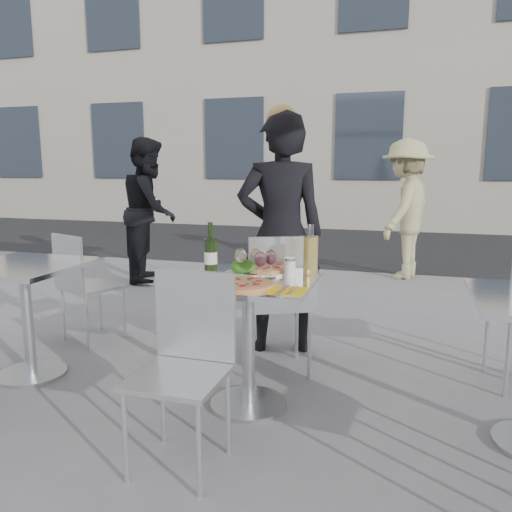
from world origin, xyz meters
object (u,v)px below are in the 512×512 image
(wine_bottle, at_px, (211,254))
(napkin_left, at_px, (188,283))
(carafe, at_px, (310,255))
(pedestrian_b, at_px, (405,209))
(wineglass_white_a, at_px, (240,257))
(wineglass_white_b, at_px, (256,257))
(pizza_near, at_px, (243,284))
(pizza_far, at_px, (265,269))
(chair_far, at_px, (279,293))
(side_chair_lfar, at_px, (81,279))
(salad_plate, at_px, (244,268))
(chair_near, at_px, (186,352))
(wineglass_red_a, at_px, (260,260))
(sugar_shaker, at_px, (290,267))
(side_table_left, at_px, (26,296))
(woman_diner, at_px, (281,235))
(napkin_right, at_px, (287,290))
(main_table, at_px, (248,315))
(pedestrian_a, at_px, (150,210))
(wineglass_red_b, at_px, (271,258))

(wine_bottle, height_order, napkin_left, wine_bottle)
(carafe, bearing_deg, pedestrian_b, 82.08)
(wineglass_white_a, distance_m, wineglass_white_b, 0.09)
(wineglass_white_a, distance_m, napkin_left, 0.34)
(pizza_near, bearing_deg, pizza_far, 89.30)
(chair_far, bearing_deg, wine_bottle, 26.54)
(side_chair_lfar, height_order, salad_plate, side_chair_lfar)
(pizza_far, bearing_deg, salad_plate, -127.83)
(chair_near, height_order, salad_plate, chair_near)
(wineglass_red_a, bearing_deg, salad_plate, 137.77)
(sugar_shaker, bearing_deg, side_table_left, -176.33)
(pedestrian_b, xyz_separation_m, wine_bottle, (-1.06, -3.73, 0.02))
(woman_diner, distance_m, carafe, 0.85)
(side_chair_lfar, distance_m, napkin_left, 1.56)
(napkin_right, bearing_deg, wineglass_red_a, 136.46)
(pedestrian_b, distance_m, wineglass_red_a, 3.90)
(pizza_far, xyz_separation_m, sugar_shaker, (0.18, -0.11, 0.04))
(main_table, relative_size, sugar_shaker, 7.01)
(pizza_far, bearing_deg, pedestrian_a, 129.64)
(wineglass_white_a, bearing_deg, salad_plate, 87.09)
(side_table_left, bearing_deg, napkin_left, -9.10)
(chair_far, xyz_separation_m, pedestrian_a, (-2.18, 2.35, 0.29))
(pizza_far, bearing_deg, chair_near, -100.93)
(chair_far, height_order, side_chair_lfar, chair_far)
(side_chair_lfar, xyz_separation_m, carafe, (1.87, -0.47, 0.36))
(chair_far, distance_m, woman_diner, 0.59)
(pedestrian_b, relative_size, wineglass_red_a, 10.75)
(main_table, xyz_separation_m, side_chair_lfar, (-1.56, 0.66, -0.03))
(main_table, relative_size, wineglass_red_a, 4.76)
(side_table_left, height_order, pedestrian_a, pedestrian_a)
(sugar_shaker, bearing_deg, napkin_left, -147.35)
(chair_far, relative_size, pedestrian_b, 0.56)
(napkin_left, bearing_deg, carafe, 16.34)
(woman_diner, height_order, wineglass_red_b, woman_diner)
(main_table, distance_m, pizza_far, 0.31)
(woman_diner, bearing_deg, pizza_near, 76.03)
(main_table, height_order, side_chair_lfar, side_chair_lfar)
(woman_diner, bearing_deg, side_chair_lfar, -7.01)
(main_table, height_order, pizza_near, pizza_near)
(woman_diner, height_order, napkin_left, woman_diner)
(wineglass_red_a, bearing_deg, chair_near, -109.62)
(carafe, height_order, wineglass_white_b, carafe)
(wineglass_red_b, bearing_deg, wineglass_white_b, 171.63)
(woman_diner, height_order, wine_bottle, woman_diner)
(wineglass_red_b, bearing_deg, woman_diner, 100.38)
(woman_diner, bearing_deg, carafe, 97.26)
(side_table_left, bearing_deg, pizza_far, 7.98)
(carafe, height_order, napkin_right, carafe)
(wineglass_white_b, distance_m, napkin_left, 0.41)
(side_table_left, bearing_deg, wineglass_white_a, 1.88)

